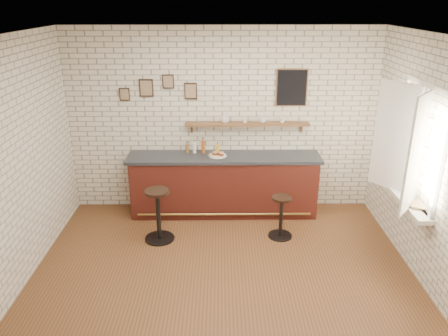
% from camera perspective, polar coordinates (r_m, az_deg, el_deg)
% --- Properties ---
extents(ground, '(5.00, 5.00, 0.00)m').
position_cam_1_polar(ground, '(5.95, -0.11, -13.23)').
color(ground, brown).
rests_on(ground, ground).
extents(bar_counter, '(3.10, 0.65, 1.01)m').
position_cam_1_polar(bar_counter, '(7.19, -0.00, -2.16)').
color(bar_counter, '#4E1B15').
rests_on(bar_counter, ground).
extents(sandwich_plate, '(0.28, 0.28, 0.01)m').
position_cam_1_polar(sandwich_plate, '(7.00, -0.84, 1.63)').
color(sandwich_plate, white).
rests_on(sandwich_plate, bar_counter).
extents(ciabatta_sandwich, '(0.23, 0.17, 0.07)m').
position_cam_1_polar(ciabatta_sandwich, '(6.98, -0.77, 1.93)').
color(ciabatta_sandwich, tan).
rests_on(ciabatta_sandwich, sandwich_plate).
extents(potato_chips, '(0.25, 0.19, 0.00)m').
position_cam_1_polar(potato_chips, '(6.99, -0.99, 1.68)').
color(potato_chips, '#D6944B').
rests_on(potato_chips, sandwich_plate).
extents(bitters_bottle_brown, '(0.06, 0.06, 0.19)m').
position_cam_1_polar(bitters_bottle_brown, '(7.14, -4.83, 2.57)').
color(bitters_bottle_brown, brown).
rests_on(bitters_bottle_brown, bar_counter).
extents(bitters_bottle_white, '(0.06, 0.06, 0.22)m').
position_cam_1_polar(bitters_bottle_white, '(7.13, -3.88, 2.65)').
color(bitters_bottle_white, silver).
rests_on(bitters_bottle_white, bar_counter).
extents(bitters_bottle_amber, '(0.06, 0.06, 0.26)m').
position_cam_1_polar(bitters_bottle_amber, '(7.11, -2.75, 2.81)').
color(bitters_bottle_amber, '#A5481A').
rests_on(bitters_bottle_amber, bar_counter).
extents(condiment_bottle_yellow, '(0.06, 0.06, 0.18)m').
position_cam_1_polar(condiment_bottle_yellow, '(7.12, -0.86, 2.57)').
color(condiment_bottle_yellow, gold).
rests_on(condiment_bottle_yellow, bar_counter).
extents(bar_stool_left, '(0.46, 0.46, 0.80)m').
position_cam_1_polar(bar_stool_left, '(6.50, -8.59, -5.88)').
color(bar_stool_left, black).
rests_on(bar_stool_left, ground).
extents(bar_stool_right, '(0.36, 0.36, 0.66)m').
position_cam_1_polar(bar_stool_right, '(6.59, 7.46, -6.16)').
color(bar_stool_right, black).
rests_on(bar_stool_right, ground).
extents(wall_shelf, '(2.00, 0.18, 0.18)m').
position_cam_1_polar(wall_shelf, '(7.07, 3.04, 5.75)').
color(wall_shelf, brown).
rests_on(wall_shelf, ground).
extents(shelf_cup_a, '(0.14, 0.14, 0.10)m').
position_cam_1_polar(shelf_cup_a, '(7.04, 0.17, 6.33)').
color(shelf_cup_a, white).
rests_on(shelf_cup_a, wall_shelf).
extents(shelf_cup_b, '(0.12, 0.12, 0.09)m').
position_cam_1_polar(shelf_cup_b, '(7.05, 2.77, 6.27)').
color(shelf_cup_b, white).
rests_on(shelf_cup_b, wall_shelf).
extents(shelf_cup_c, '(0.14, 0.14, 0.09)m').
position_cam_1_polar(shelf_cup_c, '(7.07, 5.10, 6.27)').
color(shelf_cup_c, white).
rests_on(shelf_cup_c, wall_shelf).
extents(shelf_cup_d, '(0.11, 0.11, 0.09)m').
position_cam_1_polar(shelf_cup_d, '(7.11, 7.63, 6.23)').
color(shelf_cup_d, white).
rests_on(shelf_cup_d, wall_shelf).
extents(back_wall_decor, '(2.96, 0.02, 0.56)m').
position_cam_1_polar(back_wall_decor, '(7.01, 1.65, 10.40)').
color(back_wall_decor, black).
rests_on(back_wall_decor, ground).
extents(window_sill, '(0.20, 1.35, 0.06)m').
position_cam_1_polar(window_sill, '(6.25, 22.50, -3.74)').
color(window_sill, white).
rests_on(window_sill, ground).
extents(casement_window, '(0.40, 1.30, 1.56)m').
position_cam_1_polar(casement_window, '(5.97, 23.13, 2.79)').
color(casement_window, white).
rests_on(casement_window, ground).
extents(book_lower, '(0.21, 0.26, 0.02)m').
position_cam_1_polar(book_lower, '(6.00, 23.32, -4.47)').
color(book_lower, tan).
rests_on(book_lower, window_sill).
extents(book_upper, '(0.27, 0.30, 0.02)m').
position_cam_1_polar(book_upper, '(6.01, 23.27, -4.21)').
color(book_upper, tan).
rests_on(book_upper, book_lower).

